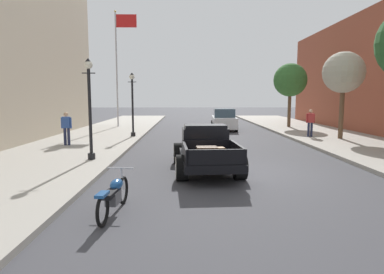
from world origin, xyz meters
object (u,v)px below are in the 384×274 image
street_lamp_far (132,100)px  street_tree_second (343,73)px  street_lamp_near (90,101)px  hotrod_truck_black (205,148)px  street_tree_third (290,80)px  pedestrian_sidewalk_left (66,126)px  motorcycle_parked (114,195)px  flagpole (119,56)px  car_background_white (224,120)px  pedestrian_sidewalk_right (310,121)px

street_lamp_far → street_tree_second: street_tree_second is taller
street_lamp_near → street_tree_second: street_tree_second is taller
hotrod_truck_black → street_lamp_far: (-3.94, 8.88, 1.63)m
street_tree_third → street_lamp_far: bearing=-150.8°
pedestrian_sidewalk_left → street_tree_third: (14.23, 10.25, 2.77)m
street_lamp_near → motorcycle_parked: bearing=-70.0°
flagpole → street_tree_third: bearing=-2.2°
pedestrian_sidewalk_left → flagpole: flagpole is taller
street_tree_second → street_tree_third: (-0.67, 7.76, -0.04)m
pedestrian_sidewalk_left → street_tree_second: size_ratio=0.33×
street_lamp_near → pedestrian_sidewalk_left: bearing=120.6°
car_background_white → street_tree_second: street_tree_second is taller
pedestrian_sidewalk_left → street_lamp_far: street_lamp_far is taller
hotrod_truck_black → pedestrian_sidewalk_left: pedestrian_sidewalk_left is taller
street_tree_second → pedestrian_sidewalk_right: bearing=149.1°
flagpole → street_tree_second: 16.63m
hotrod_truck_black → street_tree_second: 11.63m
car_background_white → street_tree_third: (5.37, 1.09, 3.09)m
pedestrian_sidewalk_right → street_lamp_near: size_ratio=0.43×
street_tree_third → motorcycle_parked: bearing=-116.2°
motorcycle_parked → pedestrian_sidewalk_right: (9.04, 13.05, 0.64)m
pedestrian_sidewalk_left → car_background_white: bearing=46.0°
motorcycle_parked → pedestrian_sidewalk_left: 10.65m
hotrod_truck_black → car_background_white: size_ratio=1.15×
flagpole → hotrod_truck_black: bearing=-69.2°
street_tree_second → flagpole: bearing=149.9°
street_lamp_far → street_tree_second: size_ratio=0.78×
hotrod_truck_black → pedestrian_sidewalk_right: bearing=51.1°
flagpole → street_tree_third: size_ratio=1.82×
car_background_white → street_lamp_far: size_ratio=1.13×
street_lamp_near → street_lamp_far: 7.73m
pedestrian_sidewalk_left → pedestrian_sidewalk_right: bearing=14.1°
flagpole → street_tree_second: bearing=-30.1°
motorcycle_parked → pedestrian_sidewalk_left: bearing=114.5°
hotrod_truck_black → street_lamp_near: size_ratio=1.30×
street_lamp_near → flagpole: (-1.70, 14.68, 3.39)m
motorcycle_parked → street_tree_second: bearing=49.2°
pedestrian_sidewalk_left → street_lamp_near: street_lamp_near is taller
street_lamp_far → motorcycle_parked: bearing=-82.8°
street_lamp_near → street_tree_third: (11.93, 14.15, 1.47)m
motorcycle_parked → flagpole: (-3.80, 20.47, 5.33)m
street_lamp_near → street_lamp_far: bearing=87.1°
street_lamp_near → street_tree_third: bearing=49.9°
motorcycle_parked → street_lamp_near: bearing=110.0°
pedestrian_sidewalk_left → street_lamp_far: size_ratio=0.43×
street_lamp_near → flagpole: bearing=96.6°
hotrod_truck_black → street_tree_third: bearing=63.6°
hotrod_truck_black → street_lamp_far: bearing=113.9°
flagpole → street_lamp_far: bearing=-73.3°
pedestrian_sidewalk_right → street_tree_third: size_ratio=0.33×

